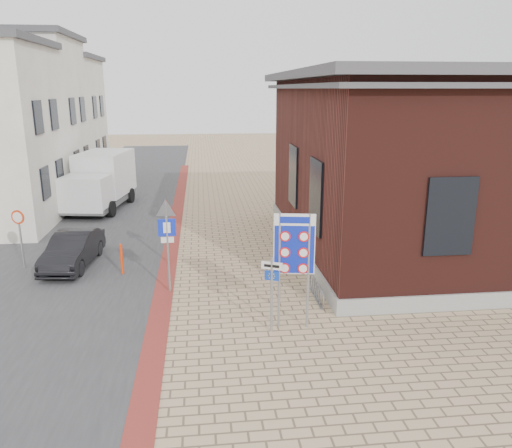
{
  "coord_description": "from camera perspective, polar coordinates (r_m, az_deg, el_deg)",
  "views": [
    {
      "loc": [
        -0.73,
        -11.51,
        6.17
      ],
      "look_at": [
        0.89,
        2.99,
        2.2
      ],
      "focal_mm": 35.0,
      "sensor_mm": 36.0,
      "label": 1
    }
  ],
  "objects": [
    {
      "name": "ground",
      "position": [
        13.08,
        -2.5,
        -12.95
      ],
      "size": [
        120.0,
        120.0,
        0.0
      ],
      "primitive_type": "plane",
      "color": "tan",
      "rests_on": "ground"
    },
    {
      "name": "road_strip",
      "position": [
        27.63,
        -16.17,
        1.73
      ],
      "size": [
        7.0,
        60.0,
        0.02
      ],
      "primitive_type": "cube",
      "color": "#38383A",
      "rests_on": "ground"
    },
    {
      "name": "curb_strip",
      "position": [
        22.41,
        -9.39,
        -0.93
      ],
      "size": [
        0.6,
        40.0,
        0.02
      ],
      "primitive_type": "cube",
      "color": "maroon",
      "rests_on": "ground"
    },
    {
      "name": "brick_building",
      "position": [
        21.08,
        21.3,
        6.88
      ],
      "size": [
        13.0,
        13.0,
        6.8
      ],
      "color": "gray",
      "rests_on": "ground"
    },
    {
      "name": "townhouse_mid",
      "position": [
        31.28,
        -26.03,
        10.79
      ],
      "size": [
        7.4,
        6.4,
        9.1
      ],
      "color": "beige",
      "rests_on": "ground"
    },
    {
      "name": "townhouse_far",
      "position": [
        37.02,
        -22.92,
        10.96
      ],
      "size": [
        7.4,
        6.4,
        8.3
      ],
      "color": "beige",
      "rests_on": "ground"
    },
    {
      "name": "bike_rack",
      "position": [
        15.31,
        6.94,
        -7.6
      ],
      "size": [
        0.08,
        1.8,
        0.6
      ],
      "color": "slate",
      "rests_on": "ground"
    },
    {
      "name": "sedan",
      "position": [
        18.98,
        -20.2,
        -2.77
      ],
      "size": [
        1.64,
        3.82,
        1.22
      ],
      "primitive_type": "imported",
      "rotation": [
        0.0,
        0.0,
        -0.1
      ],
      "color": "black",
      "rests_on": "ground"
    },
    {
      "name": "box_truck",
      "position": [
        27.49,
        -17.31,
        4.76
      ],
      "size": [
        3.06,
        5.85,
        2.91
      ],
      "rotation": [
        0.0,
        0.0,
        -0.16
      ],
      "color": "slate",
      "rests_on": "ground"
    },
    {
      "name": "border_sign",
      "position": [
        12.85,
        4.4,
        -2.56
      ],
      "size": [
        1.06,
        0.23,
        3.13
      ],
      "rotation": [
        0.0,
        0.0,
        -0.17
      ],
      "color": "gray",
      "rests_on": "ground"
    },
    {
      "name": "essen_sign",
      "position": [
        12.88,
        1.81,
        -6.88
      ],
      "size": [
        0.52,
        0.26,
        2.05
      ],
      "rotation": [
        0.0,
        0.0,
        -0.42
      ],
      "color": "gray",
      "rests_on": "ground"
    },
    {
      "name": "parking_sign",
      "position": [
        15.48,
        -10.08,
        -1.97
      ],
      "size": [
        0.54,
        0.07,
        2.44
      ],
      "rotation": [
        0.0,
        0.0,
        0.04
      ],
      "color": "gray",
      "rests_on": "ground"
    },
    {
      "name": "yield_sign",
      "position": [
        18.1,
        -10.22,
        0.96
      ],
      "size": [
        0.84,
        0.15,
        2.35
      ],
      "rotation": [
        0.0,
        0.0,
        -0.1
      ],
      "color": "gray",
      "rests_on": "ground"
    },
    {
      "name": "speed_sign",
      "position": [
        19.22,
        -25.38,
        -0.64
      ],
      "size": [
        0.49,
        0.19,
        2.13
      ],
      "rotation": [
        0.0,
        0.0,
        -0.32
      ],
      "color": "gray",
      "rests_on": "ground"
    },
    {
      "name": "bollard",
      "position": [
        17.66,
        -15.1,
        -3.92
      ],
      "size": [
        0.11,
        0.11,
        1.08
      ],
      "primitive_type": "cylinder",
      "rotation": [
        0.0,
        0.0,
        0.18
      ],
      "color": "#EC380C",
      "rests_on": "ground"
    }
  ]
}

